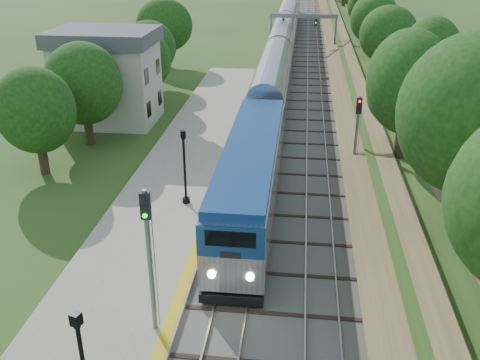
# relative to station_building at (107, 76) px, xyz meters

# --- Properties ---
(trackbed) EXTENTS (9.50, 170.00, 0.28)m
(trackbed) POSITION_rel_station_building_xyz_m (16.00, 30.00, -4.02)
(trackbed) COLOR #4C4944
(trackbed) RESTS_ON ground
(platform) EXTENTS (6.40, 68.00, 0.38)m
(platform) POSITION_rel_station_building_xyz_m (8.80, -14.00, -3.90)
(platform) COLOR gray
(platform) RESTS_ON ground
(yellow_stripe) EXTENTS (0.55, 68.00, 0.01)m
(yellow_stripe) POSITION_rel_station_building_xyz_m (11.65, -14.00, -3.70)
(yellow_stripe) COLOR gold
(yellow_stripe) RESTS_ON platform
(embankment) EXTENTS (10.64, 170.00, 11.70)m
(embankment) POSITION_rel_station_building_xyz_m (24.35, 30.00, -2.14)
(embankment) COLOR brown
(embankment) RESTS_ON ground
(station_building) EXTENTS (8.60, 6.60, 8.00)m
(station_building) POSITION_rel_station_building_xyz_m (0.00, 0.00, 0.00)
(station_building) COLOR beige
(station_building) RESTS_ON ground
(signal_gantry) EXTENTS (8.40, 0.38, 6.20)m
(signal_gantry) POSITION_rel_station_building_xyz_m (16.47, 24.99, 0.73)
(signal_gantry) COLOR slate
(signal_gantry) RESTS_ON ground
(trees_behind_platform) EXTENTS (7.82, 53.32, 7.21)m
(trees_behind_platform) POSITION_rel_station_building_xyz_m (2.83, -9.33, 0.44)
(trees_behind_platform) COLOR #332316
(trees_behind_platform) RESTS_ON ground
(train) EXTENTS (2.96, 98.62, 4.35)m
(train) POSITION_rel_station_building_xyz_m (14.00, 23.54, -1.84)
(train) COLOR black
(train) RESTS_ON trackbed
(lamppost_far) EXTENTS (0.45, 0.45, 4.60)m
(lamppost_far) POSITION_rel_station_building_xyz_m (10.02, -15.49, -1.66)
(lamppost_far) COLOR black
(lamppost_far) RESTS_ON platform
(signal_platform) EXTENTS (0.37, 0.30, 6.34)m
(signal_platform) POSITION_rel_station_building_xyz_m (11.10, -26.74, 0.19)
(signal_platform) COLOR slate
(signal_platform) RESTS_ON platform
(signal_farside) EXTENTS (0.34, 0.27, 6.12)m
(signal_farside) POSITION_rel_station_building_xyz_m (20.20, -11.57, -0.23)
(signal_farside) COLOR slate
(signal_farside) RESTS_ON ground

